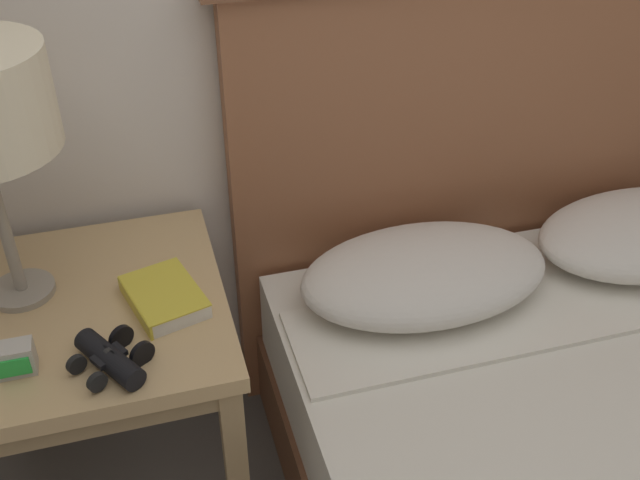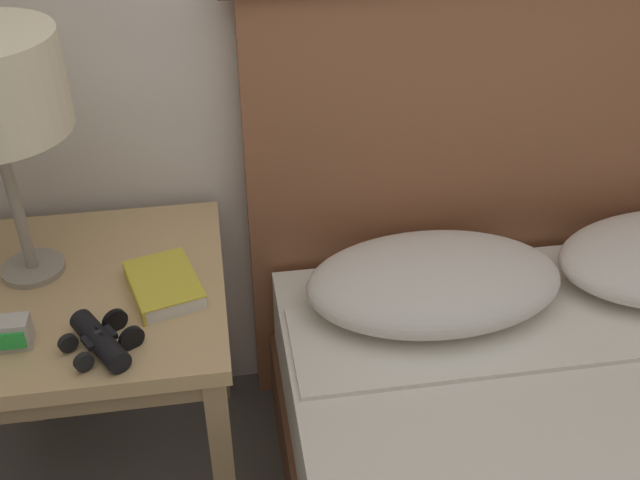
# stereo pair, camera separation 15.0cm
# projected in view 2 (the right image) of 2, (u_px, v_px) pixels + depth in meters

# --- Properties ---
(nightstand) EXTENTS (0.58, 0.58, 0.62)m
(nightstand) POSITION_uv_depth(u_px,v_px,m) (89.00, 318.00, 1.59)
(nightstand) COLOR tan
(nightstand) RESTS_ON ground_plane
(book_on_nightstand) EXTENTS (0.17, 0.21, 0.04)m
(book_on_nightstand) POSITION_uv_depth(u_px,v_px,m) (163.00, 285.00, 1.52)
(book_on_nightstand) COLOR silver
(book_on_nightstand) RESTS_ON nightstand
(binoculars_pair) EXTENTS (0.16, 0.16, 0.05)m
(binoculars_pair) POSITION_uv_depth(u_px,v_px,m) (101.00, 340.00, 1.37)
(binoculars_pair) COLOR black
(binoculars_pair) RESTS_ON nightstand
(alarm_clock) EXTENTS (0.07, 0.05, 0.06)m
(alarm_clock) POSITION_uv_depth(u_px,v_px,m) (11.00, 333.00, 1.38)
(alarm_clock) COLOR #B7B2A8
(alarm_clock) RESTS_ON nightstand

